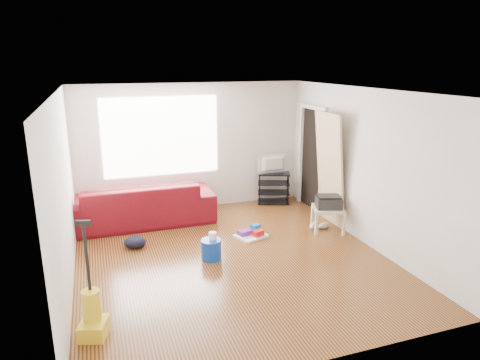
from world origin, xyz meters
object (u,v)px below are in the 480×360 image
object	(u,v)px
tv_stand	(274,188)
cleaning_tray	(252,234)
vacuum	(93,315)
bucket	(211,259)
backpack	(135,248)
sofa	(141,223)
side_table	(328,211)

from	to	relation	value
tv_stand	cleaning_tray	bearing A→B (deg)	-103.61
tv_stand	vacuum	xyz separation A→B (m)	(-3.65, -3.52, -0.09)
bucket	backpack	size ratio (longest dim) A/B	0.87
sofa	bucket	size ratio (longest dim) A/B	8.67
vacuum	backpack	bearing A→B (deg)	90.46
tv_stand	bucket	bearing A→B (deg)	-111.15
tv_stand	backpack	world-z (taller)	tv_stand
cleaning_tray	bucket	bearing A→B (deg)	-145.75
sofa	side_table	distance (m)	3.41
backpack	sofa	bearing A→B (deg)	92.83
tv_stand	cleaning_tray	world-z (taller)	tv_stand
sofa	backpack	size ratio (longest dim) A/B	7.52
side_table	bucket	bearing A→B (deg)	-169.25
sofa	side_table	bearing A→B (deg)	154.90
vacuum	sofa	bearing A→B (deg)	92.26
cleaning_tray	sofa	bearing A→B (deg)	143.32
tv_stand	backpack	bearing A→B (deg)	-134.43
tv_stand	vacuum	bearing A→B (deg)	-114.90
side_table	backpack	distance (m)	3.33
backpack	vacuum	bearing A→B (deg)	-92.62
sofa	cleaning_tray	size ratio (longest dim) A/B	4.45
side_table	bucket	xyz separation A→B (m)	(-2.24, -0.43, -0.35)
side_table	cleaning_tray	bearing A→B (deg)	172.93
side_table	bucket	size ratio (longest dim) A/B	2.17
cleaning_tray	vacuum	size ratio (longest dim) A/B	0.45
backpack	vacuum	world-z (taller)	vacuum
vacuum	tv_stand	bearing A→B (deg)	61.29
side_table	backpack	bearing A→B (deg)	173.94
backpack	tv_stand	bearing A→B (deg)	38.69
side_table	cleaning_tray	xyz separation A→B (m)	(-1.37, 0.17, -0.30)
sofa	cleaning_tray	distance (m)	2.13
bucket	backpack	world-z (taller)	bucket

